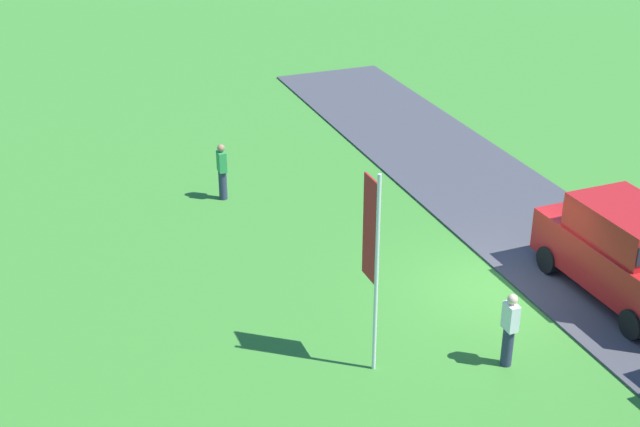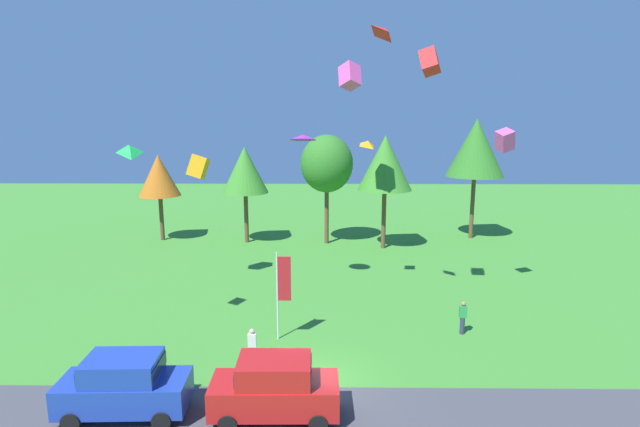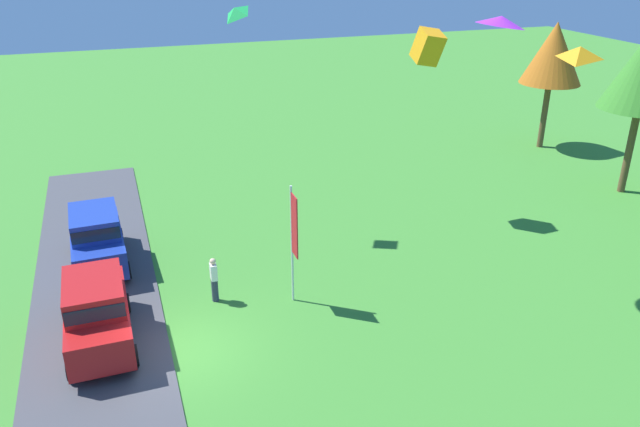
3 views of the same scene
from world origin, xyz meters
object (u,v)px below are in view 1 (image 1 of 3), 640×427
Objects in this scene: car_suv_far_end at (625,249)px; flag_banner at (372,245)px; person_beside_suv at (222,171)px; person_on_lawn at (509,329)px.

flag_banner reaches higher than car_suv_far_end.
car_suv_far_end is at bearing -87.50° from flag_banner.
person_beside_suv is (8.71, 7.26, -0.42)m from car_suv_far_end.
person_on_lawn is 0.39× the size of flag_banner.
person_on_lawn is at bearing -112.64° from flag_banner.
person_beside_suv is at bearing 4.29° from flag_banner.
person_on_lawn is 3.46m from flag_banner.
car_suv_far_end is at bearing -140.19° from person_beside_suv.
flag_banner is (-0.29, 6.59, 1.51)m from car_suv_far_end.
car_suv_far_end is 11.35m from person_beside_suv.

